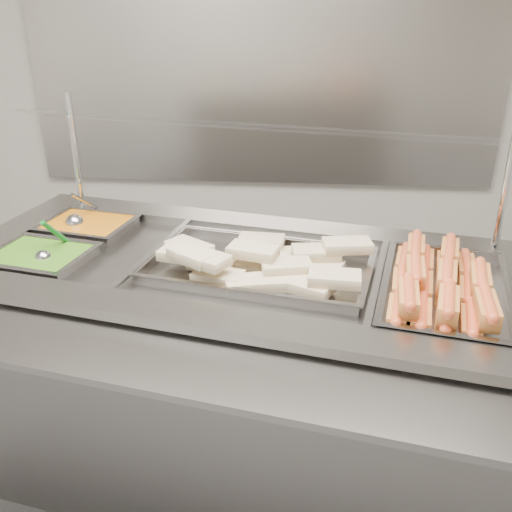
# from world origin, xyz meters

# --- Properties ---
(back_panel) EXTENTS (3.00, 0.04, 1.20)m
(back_panel) POSITION_xyz_m (0.00, 2.45, 1.20)
(back_panel) COLOR #A7A29D
(back_panel) RESTS_ON ground
(steam_counter) EXTENTS (2.12, 1.26, 0.95)m
(steam_counter) POSITION_xyz_m (0.06, 0.44, 0.47)
(steam_counter) COLOR slate
(steam_counter) RESTS_ON ground
(tray_rail) EXTENTS (1.91, 0.76, 0.05)m
(tray_rail) POSITION_xyz_m (-0.05, -0.09, 0.89)
(tray_rail) COLOR gray
(tray_rail) RESTS_ON steam_counter
(sneeze_guard) EXTENTS (1.76, 0.66, 0.46)m
(sneeze_guard) POSITION_xyz_m (0.11, 0.66, 1.33)
(sneeze_guard) COLOR silver
(sneeze_guard) RESTS_ON steam_counter
(pan_hotdogs) EXTENTS (0.47, 0.64, 0.11)m
(pan_hotdogs) POSITION_xyz_m (0.71, 0.30, 0.90)
(pan_hotdogs) COLOR gray
(pan_hotdogs) RESTS_ON steam_counter
(pan_wraps) EXTENTS (0.79, 0.56, 0.07)m
(pan_wraps) POSITION_xyz_m (0.13, 0.43, 0.92)
(pan_wraps) COLOR gray
(pan_wraps) RESTS_ON steam_counter
(pan_beans) EXTENTS (0.36, 0.31, 0.11)m
(pan_beans) POSITION_xyz_m (-0.57, 0.73, 0.90)
(pan_beans) COLOR gray
(pan_beans) RESTS_ON steam_counter
(pan_peas) EXTENTS (0.36, 0.31, 0.11)m
(pan_peas) POSITION_xyz_m (-0.63, 0.43, 0.90)
(pan_peas) COLOR gray
(pan_peas) RESTS_ON steam_counter
(hotdogs_in_buns) EXTENTS (0.35, 0.58, 0.12)m
(hotdogs_in_buns) POSITION_xyz_m (0.68, 0.30, 0.95)
(hotdogs_in_buns) COLOR #A55122
(hotdogs_in_buns) RESTS_ON pan_hotdogs
(tortilla_wraps) EXTENTS (0.72, 0.40, 0.10)m
(tortilla_wraps) POSITION_xyz_m (0.13, 0.39, 0.96)
(tortilla_wraps) COLOR tan
(tortilla_wraps) RESTS_ON pan_wraps
(ladle) EXTENTS (0.08, 0.20, 0.16)m
(ladle) POSITION_xyz_m (-0.61, 0.72, 0.95)
(ladle) COLOR #AEADB2
(ladle) RESTS_ON pan_beans
(serving_spoon) EXTENTS (0.07, 0.18, 0.16)m
(serving_spoon) POSITION_xyz_m (-0.60, 0.42, 0.95)
(serving_spoon) COLOR #AEADB2
(serving_spoon) RESTS_ON pan_peas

